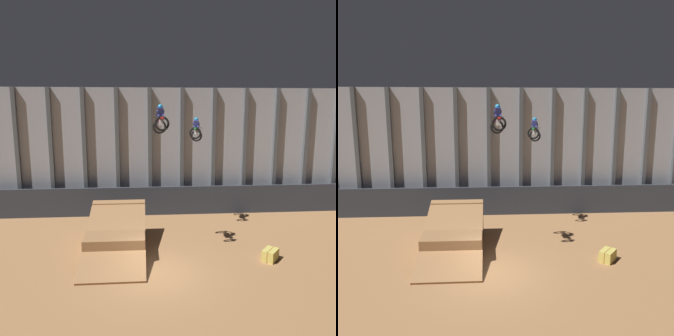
{
  "view_description": "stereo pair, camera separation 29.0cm",
  "coord_description": "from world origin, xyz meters",
  "views": [
    {
      "loc": [
        -0.47,
        -14.02,
        7.46
      ],
      "look_at": [
        0.96,
        4.96,
        4.08
      ],
      "focal_mm": 35.0,
      "sensor_mm": 36.0,
      "label": 1
    },
    {
      "loc": [
        -0.19,
        -14.04,
        7.46
      ],
      "look_at": [
        0.96,
        4.96,
        4.08
      ],
      "focal_mm": 35.0,
      "sensor_mm": 36.0,
      "label": 2
    }
  ],
  "objects": [
    {
      "name": "lower_barrier",
      "position": [
        0.0,
        8.69,
        1.03
      ],
      "size": [
        31.36,
        0.2,
        2.06
      ],
      "color": "#2D333D",
      "rests_on": "ground_plane"
    },
    {
      "name": "ground_plane",
      "position": [
        0.0,
        0.0,
        0.0
      ],
      "size": [
        60.0,
        60.0,
        0.0
      ],
      "primitive_type": "plane",
      "color": "#996B42"
    },
    {
      "name": "dirt_ramp",
      "position": [
        -1.98,
        3.31,
        0.72
      ],
      "size": [
        3.12,
        6.17,
        2.19
      ],
      "color": "olive",
      "rests_on": "ground_plane"
    },
    {
      "name": "rider_bike_left_air",
      "position": [
        0.41,
        2.61,
        6.93
      ],
      "size": [
        0.79,
        1.75,
        1.55
      ],
      "rotation": [
        -0.16,
        0.0,
        0.04
      ],
      "color": "black"
    },
    {
      "name": "arena_back_wall",
      "position": [
        -0.0,
        9.81,
        4.52
      ],
      "size": [
        32.0,
        0.4,
        9.03
      ],
      "color": "#A3A8B2",
      "rests_on": "ground_plane"
    },
    {
      "name": "rider_bike_right_air",
      "position": [
        2.8,
        6.21,
        6.18
      ],
      "size": [
        1.07,
        1.78,
        1.57
      ],
      "rotation": [
        -0.19,
        0.0,
        -0.22
      ],
      "color": "black"
    },
    {
      "name": "hay_bale_trackside",
      "position": [
        5.83,
        0.99,
        0.28
      ],
      "size": [
        1.04,
        1.07,
        0.57
      ],
      "rotation": [
        0.0,
        0.0,
        0.85
      ],
      "color": "#CCB751",
      "rests_on": "ground_plane"
    }
  ]
}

